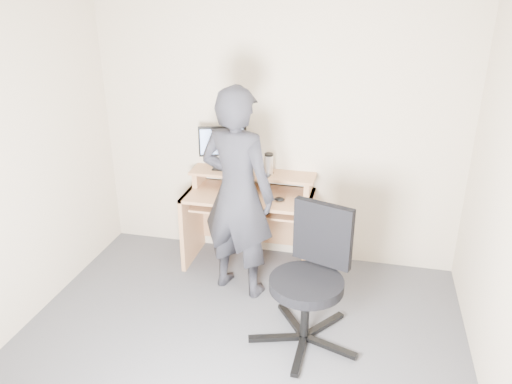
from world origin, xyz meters
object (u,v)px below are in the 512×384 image
at_px(office_chair, 312,273).
at_px(person, 237,194).
at_px(desk, 251,210).
at_px(monitor, 223,144).

xyz_separation_m(office_chair, person, (-0.72, 0.53, 0.35)).
bearing_deg(desk, monitor, 162.58).
bearing_deg(monitor, office_chair, -66.33).
bearing_deg(office_chair, desk, 143.89).
height_order(desk, office_chair, office_chair).
bearing_deg(office_chair, monitor, 151.06).
bearing_deg(monitor, person, -81.50).
relative_size(office_chair, person, 0.57).
distance_m(desk, person, 0.64).
relative_size(desk, office_chair, 1.13).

